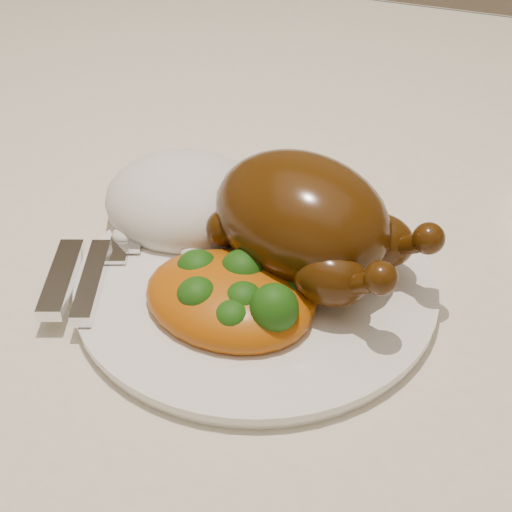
% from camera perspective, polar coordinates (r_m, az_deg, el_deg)
% --- Properties ---
extents(dining_table, '(1.60, 0.90, 0.76)m').
position_cam_1_polar(dining_table, '(0.71, 1.97, -0.59)').
color(dining_table, brown).
rests_on(dining_table, floor).
extents(tablecloth, '(1.73, 1.03, 0.18)m').
position_cam_1_polar(tablecloth, '(0.67, 2.10, 4.35)').
color(tablecloth, beige).
rests_on(tablecloth, dining_table).
extents(dinner_plate, '(0.31, 0.31, 0.01)m').
position_cam_1_polar(dinner_plate, '(0.52, 0.00, -2.24)').
color(dinner_plate, white).
rests_on(dinner_plate, tablecloth).
extents(roast_chicken, '(0.18, 0.14, 0.09)m').
position_cam_1_polar(roast_chicken, '(0.50, 3.97, 2.91)').
color(roast_chicken, '#482507').
rests_on(roast_chicken, dinner_plate).
extents(rice_mound, '(0.13, 0.12, 0.07)m').
position_cam_1_polar(rice_mound, '(0.57, -5.67, 4.42)').
color(rice_mound, white).
rests_on(rice_mound, dinner_plate).
extents(mac_and_cheese, '(0.13, 0.10, 0.05)m').
position_cam_1_polar(mac_and_cheese, '(0.48, -1.49, -3.31)').
color(mac_and_cheese, '#C95D0C').
rests_on(mac_and_cheese, dinner_plate).
extents(cutlery, '(0.08, 0.20, 0.01)m').
position_cam_1_polar(cutlery, '(0.54, -12.57, -0.09)').
color(cutlery, silver).
rests_on(cutlery, dinner_plate).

